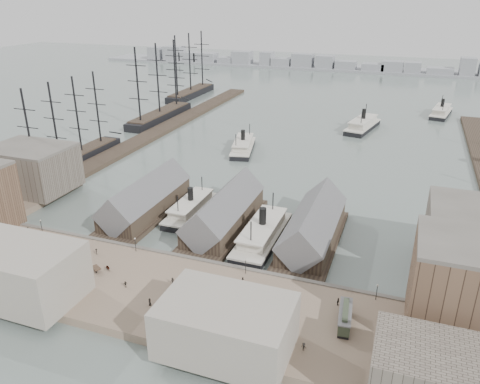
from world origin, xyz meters
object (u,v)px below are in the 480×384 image
at_px(horse_cart_center, 103,268).
at_px(horse_cart_right, 226,303).
at_px(horse_cart_left, 49,259).
at_px(tram, 345,318).
at_px(ferry_docked_west, 191,208).

distance_m(horse_cart_center, horse_cart_right, 32.73).
height_order(horse_cart_left, horse_cart_center, horse_cart_left).
height_order(tram, horse_cart_left, tram).
xyz_separation_m(horse_cart_left, horse_cart_right, (47.73, -1.66, -0.06)).
height_order(tram, horse_cart_right, tram).
bearing_deg(ferry_docked_west, horse_cart_right, -55.93).
bearing_deg(tram, horse_cart_right, -179.37).
distance_m(ferry_docked_west, horse_cart_right, 50.53).
xyz_separation_m(ferry_docked_west, horse_cart_left, (-19.43, -40.20, 0.61)).
height_order(tram, horse_cart_center, tram).
distance_m(tram, horse_cart_right, 24.67).
distance_m(horse_cart_left, horse_cart_right, 47.76).
bearing_deg(horse_cart_center, horse_cart_left, 122.39).
bearing_deg(horse_cart_right, ferry_docked_west, 8.50).
height_order(horse_cart_left, horse_cart_right, horse_cart_left).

